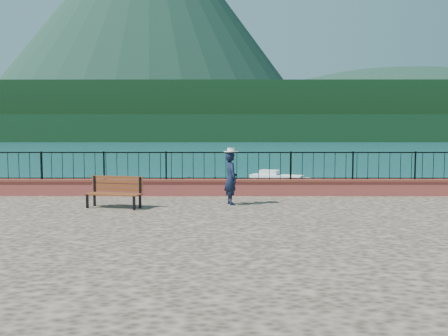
{
  "coord_description": "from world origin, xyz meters",
  "views": [
    {
      "loc": [
        -0.42,
        -11.67,
        3.27
      ],
      "look_at": [
        -0.45,
        2.0,
        2.3
      ],
      "focal_mm": 35.0,
      "sensor_mm": 36.0,
      "label": 1
    }
  ],
  "objects_px": {
    "boat_0": "(122,190)",
    "boat_4": "(277,175)",
    "park_bench": "(114,198)",
    "boat_1": "(275,186)",
    "person": "(231,178)",
    "boat_2": "(312,184)"
  },
  "relations": [
    {
      "from": "park_bench",
      "to": "person",
      "type": "relative_size",
      "value": 1.06
    },
    {
      "from": "park_bench",
      "to": "boat_0",
      "type": "xyz_separation_m",
      "value": [
        -2.31,
        10.74,
        -1.08
      ]
    },
    {
      "from": "park_bench",
      "to": "boat_1",
      "type": "bearing_deg",
      "value": 78.23
    },
    {
      "from": "boat_2",
      "to": "boat_1",
      "type": "bearing_deg",
      "value": 174.13
    },
    {
      "from": "boat_4",
      "to": "person",
      "type": "bearing_deg",
      "value": -77.16
    },
    {
      "from": "person",
      "to": "boat_0",
      "type": "height_order",
      "value": "person"
    },
    {
      "from": "boat_1",
      "to": "boat_2",
      "type": "distance_m",
      "value": 2.58
    },
    {
      "from": "boat_1",
      "to": "boat_2",
      "type": "xyz_separation_m",
      "value": [
        2.38,
        0.99,
        0.0
      ]
    },
    {
      "from": "boat_0",
      "to": "park_bench",
      "type": "bearing_deg",
      "value": -96.05
    },
    {
      "from": "person",
      "to": "boat_4",
      "type": "relative_size",
      "value": 0.41
    },
    {
      "from": "boat_0",
      "to": "boat_1",
      "type": "distance_m",
      "value": 8.77
    },
    {
      "from": "boat_1",
      "to": "boat_2",
      "type": "bearing_deg",
      "value": 27.2
    },
    {
      "from": "park_bench",
      "to": "boat_1",
      "type": "xyz_separation_m",
      "value": [
        6.17,
        12.93,
        -1.08
      ]
    },
    {
      "from": "boat_1",
      "to": "boat_4",
      "type": "distance_m",
      "value": 7.34
    },
    {
      "from": "boat_0",
      "to": "boat_4",
      "type": "bearing_deg",
      "value": 26.8
    },
    {
      "from": "park_bench",
      "to": "boat_4",
      "type": "bearing_deg",
      "value": 84.25
    },
    {
      "from": "boat_1",
      "to": "boat_4",
      "type": "bearing_deg",
      "value": 87.02
    },
    {
      "from": "park_bench",
      "to": "boat_4",
      "type": "distance_m",
      "value": 21.46
    },
    {
      "from": "person",
      "to": "boat_1",
      "type": "relative_size",
      "value": 0.46
    },
    {
      "from": "person",
      "to": "boat_4",
      "type": "bearing_deg",
      "value": -27.7
    },
    {
      "from": "boat_0",
      "to": "boat_4",
      "type": "xyz_separation_m",
      "value": [
        9.47,
        9.47,
        0.0
      ]
    },
    {
      "from": "boat_0",
      "to": "boat_4",
      "type": "relative_size",
      "value": 0.89
    }
  ]
}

